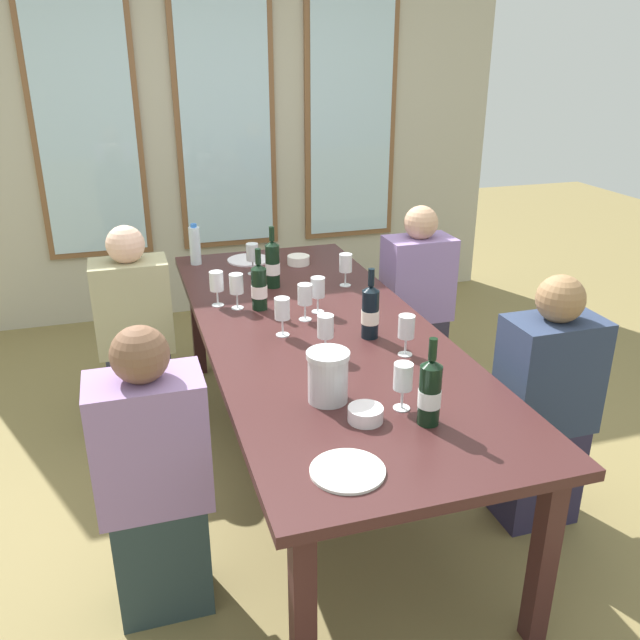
% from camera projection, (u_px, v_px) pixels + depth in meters
% --- Properties ---
extents(ground_plane, '(12.00, 12.00, 0.00)m').
position_uv_depth(ground_plane, '(318.00, 465.00, 3.29)').
color(ground_plane, olive).
extents(back_wall_with_windows, '(4.22, 0.10, 2.90)m').
position_uv_depth(back_wall_with_windows, '(225.00, 117.00, 4.78)').
color(back_wall_with_windows, '#B5AE98').
rests_on(back_wall_with_windows, ground).
extents(dining_table, '(1.02, 2.60, 0.74)m').
position_uv_depth(dining_table, '(318.00, 340.00, 3.03)').
color(dining_table, '#3E1E1E').
rests_on(dining_table, ground).
extents(white_plate_0, '(0.23, 0.23, 0.01)m').
position_uv_depth(white_plate_0, '(348.00, 471.00, 1.98)').
color(white_plate_0, white).
rests_on(white_plate_0, dining_table).
extents(white_plate_1, '(0.25, 0.25, 0.01)m').
position_uv_depth(white_plate_1, '(249.00, 260.00, 3.95)').
color(white_plate_1, white).
rests_on(white_plate_1, dining_table).
extents(metal_pitcher, '(0.16, 0.16, 0.19)m').
position_uv_depth(metal_pitcher, '(328.00, 376.00, 2.36)').
color(metal_pitcher, silver).
rests_on(metal_pitcher, dining_table).
extents(wine_bottle_0, '(0.08, 0.08, 0.31)m').
position_uv_depth(wine_bottle_0, '(370.00, 312.00, 2.87)').
color(wine_bottle_0, black).
rests_on(wine_bottle_0, dining_table).
extents(wine_bottle_1, '(0.08, 0.08, 0.30)m').
position_uv_depth(wine_bottle_1, '(259.00, 287.00, 3.18)').
color(wine_bottle_1, black).
rests_on(wine_bottle_1, dining_table).
extents(wine_bottle_2, '(0.08, 0.08, 0.31)m').
position_uv_depth(wine_bottle_2, '(430.00, 392.00, 2.20)').
color(wine_bottle_2, black).
rests_on(wine_bottle_2, dining_table).
extents(wine_bottle_3, '(0.08, 0.08, 0.33)m').
position_uv_depth(wine_bottle_3, '(273.00, 264.00, 3.47)').
color(wine_bottle_3, black).
rests_on(wine_bottle_3, dining_table).
extents(tasting_bowl_0, '(0.13, 0.13, 0.05)m').
position_uv_depth(tasting_bowl_0, '(298.00, 260.00, 3.88)').
color(tasting_bowl_0, white).
rests_on(tasting_bowl_0, dining_table).
extents(tasting_bowl_1, '(0.12, 0.12, 0.05)m').
position_uv_depth(tasting_bowl_1, '(365.00, 414.00, 2.25)').
color(tasting_bowl_1, white).
rests_on(tasting_bowl_1, dining_table).
extents(water_bottle, '(0.06, 0.06, 0.24)m').
position_uv_depth(water_bottle, '(195.00, 245.00, 3.85)').
color(water_bottle, white).
rests_on(water_bottle, dining_table).
extents(wine_glass_0, '(0.07, 0.07, 0.17)m').
position_uv_depth(wine_glass_0, '(346.00, 265.00, 3.49)').
color(wine_glass_0, white).
rests_on(wine_glass_0, dining_table).
extents(wine_glass_1, '(0.07, 0.07, 0.17)m').
position_uv_depth(wine_glass_1, '(252.00, 254.00, 3.68)').
color(wine_glass_1, white).
rests_on(wine_glass_1, dining_table).
extents(wine_glass_2, '(0.07, 0.07, 0.17)m').
position_uv_depth(wine_glass_2, '(305.00, 296.00, 3.05)').
color(wine_glass_2, white).
rests_on(wine_glass_2, dining_table).
extents(wine_glass_3, '(0.07, 0.07, 0.17)m').
position_uv_depth(wine_glass_3, '(325.00, 327.00, 2.70)').
color(wine_glass_3, white).
rests_on(wine_glass_3, dining_table).
extents(wine_glass_4, '(0.07, 0.07, 0.17)m').
position_uv_depth(wine_glass_4, '(217.00, 282.00, 3.22)').
color(wine_glass_4, white).
rests_on(wine_glass_4, dining_table).
extents(wine_glass_5, '(0.07, 0.07, 0.17)m').
position_uv_depth(wine_glass_5, '(236.00, 285.00, 3.19)').
color(wine_glass_5, white).
rests_on(wine_glass_5, dining_table).
extents(wine_glass_6, '(0.07, 0.07, 0.17)m').
position_uv_depth(wine_glass_6, '(406.00, 328.00, 2.70)').
color(wine_glass_6, white).
rests_on(wine_glass_6, dining_table).
extents(wine_glass_7, '(0.07, 0.07, 0.17)m').
position_uv_depth(wine_glass_7, '(318.00, 288.00, 3.14)').
color(wine_glass_7, white).
rests_on(wine_glass_7, dining_table).
extents(wine_glass_8, '(0.07, 0.07, 0.17)m').
position_uv_depth(wine_glass_8, '(403.00, 378.00, 2.29)').
color(wine_glass_8, white).
rests_on(wine_glass_8, dining_table).
extents(wine_glass_9, '(0.07, 0.07, 0.17)m').
position_uv_depth(wine_glass_9, '(282.00, 310.00, 2.88)').
color(wine_glass_9, white).
rests_on(wine_glass_9, dining_table).
extents(seated_person_0, '(0.38, 0.24, 1.11)m').
position_uv_depth(seated_person_0, '(154.00, 483.00, 2.29)').
color(seated_person_0, '#293A3C').
rests_on(seated_person_0, ground).
extents(seated_person_1, '(0.38, 0.24, 1.11)m').
position_uv_depth(seated_person_1, '(544.00, 409.00, 2.75)').
color(seated_person_1, '#2A2541').
rests_on(seated_person_1, ground).
extents(seated_person_2, '(0.38, 0.24, 1.11)m').
position_uv_depth(seated_person_2, '(136.00, 335.00, 3.46)').
color(seated_person_2, '#2D303C').
rests_on(seated_person_2, ground).
extents(seated_person_3, '(0.38, 0.24, 1.11)m').
position_uv_depth(seated_person_3, '(416.00, 305.00, 3.87)').
color(seated_person_3, '#322D3E').
rests_on(seated_person_3, ground).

